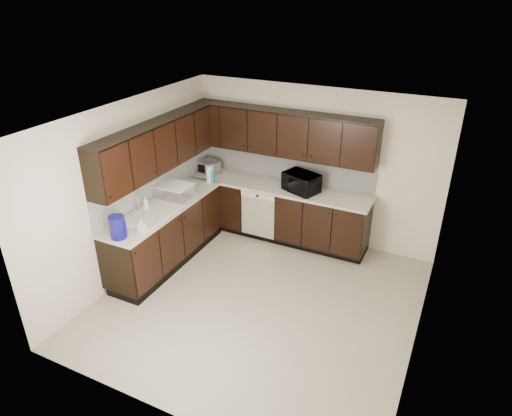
{
  "coord_description": "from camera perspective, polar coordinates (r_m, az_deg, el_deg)",
  "views": [
    {
      "loc": [
        2.11,
        -4.46,
        3.88
      ],
      "look_at": [
        -0.34,
        0.6,
        1.06
      ],
      "focal_mm": 32.0,
      "sensor_mm": 36.0,
      "label": 1
    }
  ],
  "objects": [
    {
      "name": "lower_cabinets",
      "position": [
        7.26,
        -2.97,
        -1.92
      ],
      "size": [
        3.0,
        2.8,
        0.9
      ],
      "color": "black",
      "rests_on": "floor"
    },
    {
      "name": "blue_pitcher",
      "position": [
        6.0,
        -16.91,
        -2.29
      ],
      "size": [
        0.26,
        0.26,
        0.3
      ],
      "primitive_type": "cylinder",
      "rotation": [
        0.0,
        0.0,
        0.32
      ],
      "color": "#100E82",
      "rests_on": "countertop"
    },
    {
      "name": "toaster_oven",
      "position": [
        7.79,
        -5.87,
        5.15
      ],
      "size": [
        0.41,
        0.37,
        0.21
      ],
      "primitive_type": "cube",
      "rotation": [
        0.0,
        0.0,
        -0.43
      ],
      "color": "#A9A9AB",
      "rests_on": "countertop"
    },
    {
      "name": "soap_bottle_b",
      "position": [
        6.64,
        -13.61,
        0.6
      ],
      "size": [
        0.1,
        0.1,
        0.22
      ],
      "primitive_type": "imported",
      "rotation": [
        0.0,
        0.0,
        0.24
      ],
      "color": "gray",
      "rests_on": "countertop"
    },
    {
      "name": "wall_right",
      "position": [
        5.18,
        20.99,
        -5.88
      ],
      "size": [
        0.02,
        4.0,
        2.5
      ],
      "primitive_type": "cube",
      "color": "beige",
      "rests_on": "floor"
    },
    {
      "name": "upper_cabinets",
      "position": [
        6.84,
        -3.58,
        8.62
      ],
      "size": [
        3.0,
        2.8,
        0.7
      ],
      "color": "black",
      "rests_on": "wall_back"
    },
    {
      "name": "soap_bottle_a",
      "position": [
        6.08,
        -14.13,
        -2.11
      ],
      "size": [
        0.09,
        0.1,
        0.19
      ],
      "primitive_type": "imported",
      "rotation": [
        0.0,
        0.0,
        0.09
      ],
      "color": "gray",
      "rests_on": "countertop"
    },
    {
      "name": "dishwasher",
      "position": [
        7.31,
        0.24,
        -0.5
      ],
      "size": [
        0.58,
        0.04,
        0.78
      ],
      "color": "beige",
      "rests_on": "lower_cabinets"
    },
    {
      "name": "backsplash",
      "position": [
        7.19,
        -3.81,
        4.52
      ],
      "size": [
        3.0,
        2.8,
        0.48
      ],
      "color": "silver",
      "rests_on": "countertop"
    },
    {
      "name": "teal_tumbler",
      "position": [
        7.4,
        -5.58,
        4.02
      ],
      "size": [
        0.11,
        0.11,
        0.22
      ],
      "primitive_type": "cylinder",
      "rotation": [
        0.0,
        0.0,
        -0.16
      ],
      "color": "#0C7E8D",
      "rests_on": "countertop"
    },
    {
      "name": "microwave",
      "position": [
        7.06,
        5.65,
        3.21
      ],
      "size": [
        0.63,
        0.52,
        0.3
      ],
      "primitive_type": "imported",
      "rotation": [
        0.0,
        0.0,
        -0.34
      ],
      "color": "black",
      "rests_on": "countertop"
    },
    {
      "name": "storage_bin",
      "position": [
        6.96,
        -10.26,
        2.1
      ],
      "size": [
        0.53,
        0.4,
        0.2
      ],
      "primitive_type": "cube",
      "rotation": [
        0.0,
        0.0,
        0.05
      ],
      "color": "silver",
      "rests_on": "countertop"
    },
    {
      "name": "sink",
      "position": [
        6.57,
        -12.97,
        -1.27
      ],
      "size": [
        0.54,
        0.82,
        0.42
      ],
      "color": "beige",
      "rests_on": "countertop"
    },
    {
      "name": "ceiling",
      "position": [
        5.12,
        0.51,
        11.01
      ],
      "size": [
        4.0,
        4.0,
        0.0
      ],
      "primitive_type": "plane",
      "rotation": [
        3.14,
        0.0,
        0.0
      ],
      "color": "white",
      "rests_on": "wall_back"
    },
    {
      "name": "paper_towel_roll",
      "position": [
        7.41,
        -5.77,
        4.24
      ],
      "size": [
        0.16,
        0.16,
        0.27
      ],
      "primitive_type": "cylinder",
      "rotation": [
        0.0,
        0.0,
        -0.35
      ],
      "color": "silver",
      "rests_on": "countertop"
    },
    {
      "name": "countertop",
      "position": [
        7.03,
        -3.1,
        1.7
      ],
      "size": [
        3.03,
        2.83,
        0.04
      ],
      "color": "#BCB5A4",
      "rests_on": "lower_cabinets"
    },
    {
      "name": "wall_back",
      "position": [
        7.29,
        7.27,
        5.25
      ],
      "size": [
        4.0,
        0.02,
        2.5
      ],
      "primitive_type": "cube",
      "color": "beige",
      "rests_on": "floor"
    },
    {
      "name": "floor",
      "position": [
        6.27,
        0.41,
        -11.56
      ],
      "size": [
        4.0,
        4.0,
        0.0
      ],
      "primitive_type": "plane",
      "color": "#A59C88",
      "rests_on": "ground"
    },
    {
      "name": "wall_left",
      "position": [
        6.61,
        -15.4,
        2.18
      ],
      "size": [
        0.02,
        4.0,
        2.5
      ],
      "primitive_type": "cube",
      "color": "beige",
      "rests_on": "floor"
    },
    {
      "name": "wall_front",
      "position": [
        4.17,
        -11.77,
        -13.08
      ],
      "size": [
        4.0,
        0.02,
        2.5
      ],
      "primitive_type": "cube",
      "color": "beige",
      "rests_on": "floor"
    }
  ]
}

